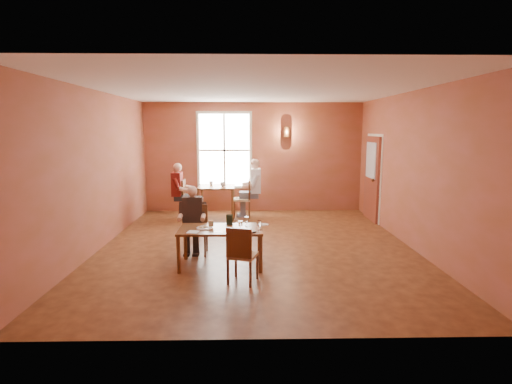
{
  "coord_description": "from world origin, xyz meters",
  "views": [
    {
      "loc": [
        -0.16,
        -7.56,
        2.27
      ],
      "look_at": [
        0.0,
        0.2,
        1.05
      ],
      "focal_mm": 28.0,
      "sensor_mm": 36.0,
      "label": 1
    }
  ],
  "objects_px": {
    "main_table": "(221,247)",
    "second_table": "(217,202)",
    "diner_white": "(243,189)",
    "chair_empty": "(243,254)",
    "chair_diner_white": "(242,198)",
    "diner_maroon": "(190,191)",
    "chair_diner_main": "(196,230)",
    "chair_diner_maroon": "(192,199)",
    "diner_main": "(196,223)"
  },
  "relations": [
    {
      "from": "main_table",
      "to": "second_table",
      "type": "relative_size",
      "value": 1.48
    },
    {
      "from": "main_table",
      "to": "diner_white",
      "type": "relative_size",
      "value": 0.94
    },
    {
      "from": "diner_white",
      "to": "chair_empty",
      "type": "bearing_deg",
      "value": -179.36
    },
    {
      "from": "chair_diner_white",
      "to": "diner_maroon",
      "type": "relative_size",
      "value": 0.72
    },
    {
      "from": "chair_diner_main",
      "to": "chair_diner_white",
      "type": "xyz_separation_m",
      "value": [
        0.79,
        3.12,
        0.04
      ]
    },
    {
      "from": "chair_empty",
      "to": "chair_diner_white",
      "type": "distance_m",
      "value": 4.5
    },
    {
      "from": "chair_diner_white",
      "to": "diner_maroon",
      "type": "height_order",
      "value": "diner_maroon"
    },
    {
      "from": "chair_diner_white",
      "to": "chair_diner_maroon",
      "type": "xyz_separation_m",
      "value": [
        -1.3,
        0.0,
        0.0
      ]
    },
    {
      "from": "diner_main",
      "to": "chair_diner_maroon",
      "type": "relative_size",
      "value": 1.21
    },
    {
      "from": "chair_diner_main",
      "to": "chair_empty",
      "type": "xyz_separation_m",
      "value": [
        0.87,
        -1.38,
        -0.01
      ]
    },
    {
      "from": "chair_diner_main",
      "to": "diner_maroon",
      "type": "distance_m",
      "value": 3.17
    },
    {
      "from": "diner_white",
      "to": "diner_maroon",
      "type": "relative_size",
      "value": 1.06
    },
    {
      "from": "chair_diner_white",
      "to": "chair_diner_maroon",
      "type": "height_order",
      "value": "chair_diner_maroon"
    },
    {
      "from": "chair_diner_main",
      "to": "second_table",
      "type": "xyz_separation_m",
      "value": [
        0.14,
        3.12,
        -0.04
      ]
    },
    {
      "from": "chair_diner_white",
      "to": "chair_empty",
      "type": "bearing_deg",
      "value": -178.98
    },
    {
      "from": "chair_empty",
      "to": "diner_white",
      "type": "relative_size",
      "value": 0.59
    },
    {
      "from": "chair_diner_main",
      "to": "diner_maroon",
      "type": "height_order",
      "value": "diner_maroon"
    },
    {
      "from": "chair_diner_white",
      "to": "diner_white",
      "type": "relative_size",
      "value": 0.67
    },
    {
      "from": "chair_diner_main",
      "to": "second_table",
      "type": "distance_m",
      "value": 3.12
    },
    {
      "from": "diner_main",
      "to": "chair_diner_white",
      "type": "bearing_deg",
      "value": -104.14
    },
    {
      "from": "diner_main",
      "to": "diner_white",
      "type": "height_order",
      "value": "diner_white"
    },
    {
      "from": "main_table",
      "to": "chair_diner_main",
      "type": "xyz_separation_m",
      "value": [
        -0.5,
        0.65,
        0.12
      ]
    },
    {
      "from": "chair_empty",
      "to": "second_table",
      "type": "distance_m",
      "value": 4.56
    },
    {
      "from": "chair_diner_main",
      "to": "diner_main",
      "type": "distance_m",
      "value": 0.15
    },
    {
      "from": "main_table",
      "to": "chair_diner_maroon",
      "type": "xyz_separation_m",
      "value": [
        -1.01,
        3.77,
        0.17
      ]
    },
    {
      "from": "second_table",
      "to": "diner_maroon",
      "type": "height_order",
      "value": "diner_maroon"
    },
    {
      "from": "chair_diner_main",
      "to": "chair_diner_maroon",
      "type": "bearing_deg",
      "value": -80.75
    },
    {
      "from": "chair_diner_white",
      "to": "chair_diner_maroon",
      "type": "distance_m",
      "value": 1.3
    },
    {
      "from": "diner_white",
      "to": "chair_diner_maroon",
      "type": "relative_size",
      "value": 1.48
    },
    {
      "from": "second_table",
      "to": "diner_white",
      "type": "distance_m",
      "value": 0.75
    },
    {
      "from": "second_table",
      "to": "chair_diner_white",
      "type": "height_order",
      "value": "chair_diner_white"
    },
    {
      "from": "chair_empty",
      "to": "chair_diner_white",
      "type": "relative_size",
      "value": 0.88
    },
    {
      "from": "main_table",
      "to": "chair_diner_maroon",
      "type": "relative_size",
      "value": 1.4
    },
    {
      "from": "diner_main",
      "to": "chair_empty",
      "type": "distance_m",
      "value": 1.62
    },
    {
      "from": "diner_main",
      "to": "second_table",
      "type": "bearing_deg",
      "value": -92.59
    },
    {
      "from": "chair_diner_main",
      "to": "main_table",
      "type": "bearing_deg",
      "value": 127.57
    },
    {
      "from": "chair_diner_main",
      "to": "diner_white",
      "type": "xyz_separation_m",
      "value": [
        0.82,
        3.12,
        0.28
      ]
    },
    {
      "from": "diner_main",
      "to": "chair_diner_white",
      "type": "relative_size",
      "value": 1.21
    },
    {
      "from": "main_table",
      "to": "diner_main",
      "type": "bearing_deg",
      "value": 128.88
    },
    {
      "from": "chair_empty",
      "to": "chair_diner_maroon",
      "type": "height_order",
      "value": "chair_diner_maroon"
    },
    {
      "from": "second_table",
      "to": "diner_white",
      "type": "height_order",
      "value": "diner_white"
    },
    {
      "from": "diner_white",
      "to": "chair_diner_maroon",
      "type": "xyz_separation_m",
      "value": [
        -1.33,
        0.0,
        -0.24
      ]
    },
    {
      "from": "chair_diner_maroon",
      "to": "diner_maroon",
      "type": "distance_m",
      "value": 0.2
    },
    {
      "from": "diner_main",
      "to": "chair_diner_white",
      "type": "height_order",
      "value": "diner_main"
    },
    {
      "from": "chair_empty",
      "to": "diner_maroon",
      "type": "xyz_separation_m",
      "value": [
        -1.41,
        4.5,
        0.25
      ]
    },
    {
      "from": "chair_diner_maroon",
      "to": "diner_white",
      "type": "bearing_deg",
      "value": 90.0
    },
    {
      "from": "diner_main",
      "to": "diner_white",
      "type": "relative_size",
      "value": 0.82
    },
    {
      "from": "second_table",
      "to": "chair_diner_main",
      "type": "bearing_deg",
      "value": -92.62
    },
    {
      "from": "diner_white",
      "to": "chair_diner_maroon",
      "type": "height_order",
      "value": "diner_white"
    },
    {
      "from": "main_table",
      "to": "chair_empty",
      "type": "relative_size",
      "value": 1.59
    }
  ]
}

